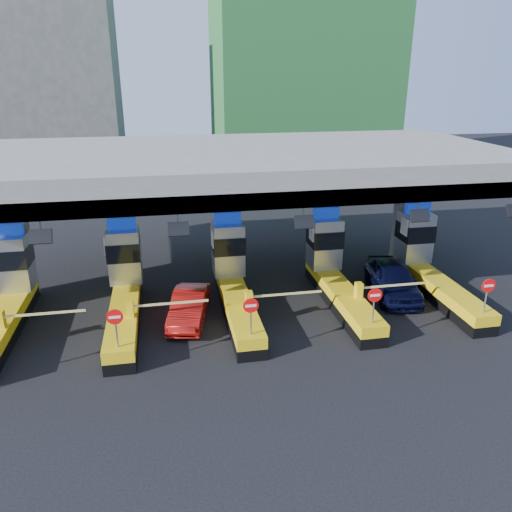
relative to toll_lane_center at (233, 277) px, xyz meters
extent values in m
plane|color=black|center=(0.00, -0.28, -1.40)|extent=(120.00, 120.00, 0.00)
cube|color=slate|center=(0.00, 2.72, 4.85)|extent=(28.00, 12.00, 1.50)
cube|color=#4C4C49|center=(0.00, -2.98, 4.45)|extent=(28.00, 0.60, 0.70)
cube|color=slate|center=(-10.00, 2.72, 1.35)|extent=(1.00, 1.00, 5.50)
cube|color=slate|center=(0.00, 2.72, 1.35)|extent=(1.00, 1.00, 5.50)
cube|color=slate|center=(10.00, 2.72, 1.35)|extent=(1.00, 1.00, 5.50)
cylinder|color=slate|center=(-7.50, -2.98, 3.85)|extent=(0.06, 0.06, 0.50)
cube|color=black|center=(-7.50, -3.18, 3.50)|extent=(0.80, 0.38, 0.54)
cylinder|color=slate|center=(-2.50, -2.98, 3.85)|extent=(0.06, 0.06, 0.50)
cube|color=black|center=(-2.50, -3.18, 3.50)|extent=(0.80, 0.38, 0.54)
cylinder|color=slate|center=(2.50, -2.98, 3.85)|extent=(0.06, 0.06, 0.50)
cube|color=black|center=(2.50, -3.18, 3.50)|extent=(0.80, 0.38, 0.54)
cylinder|color=slate|center=(7.50, -2.98, 3.85)|extent=(0.06, 0.06, 0.50)
cube|color=black|center=(7.50, -3.18, 3.50)|extent=(0.80, 0.38, 0.54)
cube|color=black|center=(-10.00, -1.28, -1.15)|extent=(1.20, 8.00, 0.50)
cube|color=#E5B70C|center=(-10.00, -1.28, -0.65)|extent=(1.20, 8.00, 0.50)
cube|color=#9EA3A8|center=(-10.00, 1.52, 0.90)|extent=(1.50, 1.50, 2.60)
cube|color=black|center=(-10.00, 1.50, 1.20)|extent=(1.56, 1.56, 0.90)
cube|color=#0C2DBF|center=(-10.00, 1.52, 2.48)|extent=(1.30, 0.35, 0.55)
cube|color=#E5B70C|center=(-9.65, -2.48, -0.05)|extent=(0.30, 0.35, 0.70)
cube|color=white|center=(-8.00, -2.48, 0.05)|extent=(3.20, 0.08, 0.08)
cube|color=black|center=(-5.00, -1.28, -1.15)|extent=(1.20, 8.00, 0.50)
cube|color=#E5B70C|center=(-5.00, -1.28, -0.65)|extent=(1.20, 8.00, 0.50)
cube|color=#9EA3A8|center=(-5.00, 1.52, 0.90)|extent=(1.50, 1.50, 2.60)
cube|color=black|center=(-5.00, 1.50, 1.20)|extent=(1.56, 1.56, 0.90)
cube|color=#0C2DBF|center=(-5.00, 1.52, 2.48)|extent=(1.30, 0.35, 0.55)
cube|color=white|center=(-5.80, 1.22, 1.60)|extent=(0.06, 0.70, 0.90)
cylinder|color=slate|center=(-5.00, -4.88, 0.25)|extent=(0.07, 0.07, 1.30)
cylinder|color=red|center=(-5.00, -4.91, 0.85)|extent=(0.60, 0.04, 0.60)
cube|color=white|center=(-5.00, -4.93, 0.85)|extent=(0.42, 0.02, 0.10)
cube|color=#E5B70C|center=(-4.65, -2.48, -0.05)|extent=(0.30, 0.35, 0.70)
cube|color=white|center=(-3.00, -2.48, 0.05)|extent=(3.20, 0.08, 0.08)
cube|color=black|center=(0.00, -1.28, -1.15)|extent=(1.20, 8.00, 0.50)
cube|color=#E5B70C|center=(0.00, -1.28, -0.65)|extent=(1.20, 8.00, 0.50)
cube|color=#9EA3A8|center=(0.00, 1.52, 0.90)|extent=(1.50, 1.50, 2.60)
cube|color=black|center=(0.00, 1.50, 1.20)|extent=(1.56, 1.56, 0.90)
cube|color=#0C2DBF|center=(0.00, 1.52, 2.48)|extent=(1.30, 0.35, 0.55)
cube|color=white|center=(-0.80, 1.22, 1.60)|extent=(0.06, 0.70, 0.90)
cylinder|color=slate|center=(0.00, -4.88, 0.25)|extent=(0.07, 0.07, 1.30)
cylinder|color=red|center=(0.00, -4.91, 0.85)|extent=(0.60, 0.04, 0.60)
cube|color=white|center=(0.00, -4.93, 0.85)|extent=(0.42, 0.02, 0.10)
cube|color=#E5B70C|center=(0.35, -2.48, -0.05)|extent=(0.30, 0.35, 0.70)
cube|color=white|center=(2.00, -2.48, 0.05)|extent=(3.20, 0.08, 0.08)
cube|color=black|center=(5.00, -1.28, -1.15)|extent=(1.20, 8.00, 0.50)
cube|color=#E5B70C|center=(5.00, -1.28, -0.65)|extent=(1.20, 8.00, 0.50)
cube|color=#9EA3A8|center=(5.00, 1.52, 0.90)|extent=(1.50, 1.50, 2.60)
cube|color=black|center=(5.00, 1.50, 1.20)|extent=(1.56, 1.56, 0.90)
cube|color=#0C2DBF|center=(5.00, 1.52, 2.48)|extent=(1.30, 0.35, 0.55)
cube|color=white|center=(4.20, 1.22, 1.60)|extent=(0.06, 0.70, 0.90)
cylinder|color=slate|center=(5.00, -4.88, 0.25)|extent=(0.07, 0.07, 1.30)
cylinder|color=red|center=(5.00, -4.91, 0.85)|extent=(0.60, 0.04, 0.60)
cube|color=white|center=(5.00, -4.93, 0.85)|extent=(0.42, 0.02, 0.10)
cube|color=#E5B70C|center=(5.35, -2.48, -0.05)|extent=(0.30, 0.35, 0.70)
cube|color=white|center=(7.00, -2.48, 0.05)|extent=(3.20, 0.08, 0.08)
cube|color=black|center=(10.00, -1.28, -1.15)|extent=(1.20, 8.00, 0.50)
cube|color=#E5B70C|center=(10.00, -1.28, -0.65)|extent=(1.20, 8.00, 0.50)
cube|color=#9EA3A8|center=(10.00, 1.52, 0.90)|extent=(1.50, 1.50, 2.60)
cube|color=black|center=(10.00, 1.50, 1.20)|extent=(1.56, 1.56, 0.90)
cube|color=#0C2DBF|center=(10.00, 1.52, 2.48)|extent=(1.30, 0.35, 0.55)
cube|color=white|center=(9.20, 1.22, 1.60)|extent=(0.06, 0.70, 0.90)
cylinder|color=slate|center=(10.00, -4.88, 0.25)|extent=(0.07, 0.07, 1.30)
cylinder|color=red|center=(10.00, -4.91, 0.85)|extent=(0.60, 0.04, 0.60)
cube|color=white|center=(10.00, -4.93, 0.85)|extent=(0.42, 0.02, 0.10)
cube|color=#E5B70C|center=(10.35, -2.48, -0.05)|extent=(0.30, 0.35, 0.70)
cube|color=white|center=(12.00, -2.48, 0.05)|extent=(3.20, 0.08, 0.08)
cube|color=#1E5926|center=(12.00, 31.72, 12.60)|extent=(18.00, 12.00, 28.00)
cube|color=#4C4C49|center=(-14.00, 35.72, 7.60)|extent=(14.00, 10.00, 18.00)
imported|color=black|center=(7.97, -0.48, -0.55)|extent=(2.76, 5.21, 1.69)
imported|color=maroon|center=(-2.18, -1.39, -0.72)|extent=(2.27, 4.34, 1.36)
camera|label=1|loc=(-2.97, -21.65, 9.23)|focal=35.00mm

